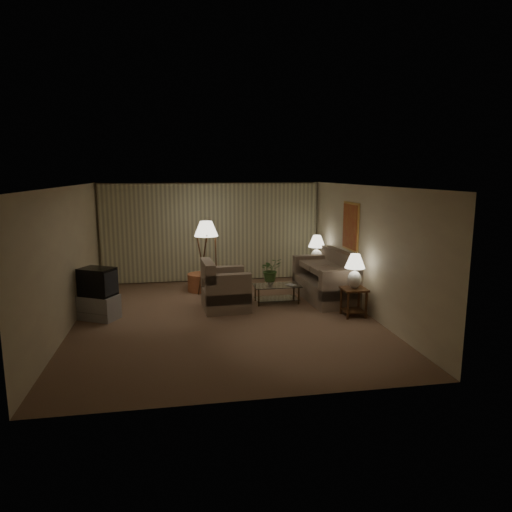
% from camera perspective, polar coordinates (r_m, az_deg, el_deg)
% --- Properties ---
extents(ground, '(7.00, 7.00, 0.00)m').
position_cam_1_polar(ground, '(9.52, -3.84, -7.75)').
color(ground, brown).
rests_on(ground, ground).
extents(room_shell, '(6.04, 7.02, 2.72)m').
position_cam_1_polar(room_shell, '(10.62, -4.70, 3.80)').
color(room_shell, beige).
rests_on(room_shell, ground).
extents(sofa, '(2.14, 1.27, 0.89)m').
position_cam_1_polar(sofa, '(10.89, 8.74, -3.07)').
color(sofa, gray).
rests_on(sofa, ground).
extents(armchair, '(1.13, 1.08, 0.86)m').
position_cam_1_polar(armchair, '(10.03, -3.84, -4.24)').
color(armchair, gray).
rests_on(armchair, ground).
extents(side_table_near, '(0.49, 0.49, 0.60)m').
position_cam_1_polar(side_table_near, '(9.73, 12.11, -5.06)').
color(side_table_near, '#3B2110').
rests_on(side_table_near, ground).
extents(side_table_far, '(0.53, 0.45, 0.60)m').
position_cam_1_polar(side_table_far, '(12.11, 7.52, -1.89)').
color(side_table_far, '#3B2110').
rests_on(side_table_far, ground).
extents(table_lamp_near, '(0.42, 0.42, 0.72)m').
position_cam_1_polar(table_lamp_near, '(9.59, 12.25, -1.49)').
color(table_lamp_near, white).
rests_on(table_lamp_near, side_table_near).
extents(table_lamp_far, '(0.44, 0.44, 0.76)m').
position_cam_1_polar(table_lamp_far, '(11.99, 7.60, 1.11)').
color(table_lamp_far, white).
rests_on(table_lamp_far, side_table_far).
extents(coffee_table, '(1.07, 0.58, 0.41)m').
position_cam_1_polar(coffee_table, '(10.52, 2.61, -4.39)').
color(coffee_table, silver).
rests_on(coffee_table, ground).
extents(tv_cabinet, '(1.16, 1.11, 0.50)m').
position_cam_1_polar(tv_cabinet, '(9.91, -19.03, -6.06)').
color(tv_cabinet, '#99999C').
rests_on(tv_cabinet, ground).
extents(crt_tv, '(1.06, 1.03, 0.57)m').
position_cam_1_polar(crt_tv, '(9.78, -19.21, -3.06)').
color(crt_tv, black).
rests_on(crt_tv, tv_cabinet).
extents(floor_lamp, '(0.58, 0.58, 1.80)m').
position_cam_1_polar(floor_lamp, '(11.28, -6.19, 0.02)').
color(floor_lamp, '#3B2110').
rests_on(floor_lamp, ground).
extents(ottoman, '(0.78, 0.78, 0.44)m').
position_cam_1_polar(ottoman, '(11.66, -6.91, -3.27)').
color(ottoman, '#B16D3C').
rests_on(ottoman, ground).
extents(vase, '(0.20, 0.20, 0.16)m').
position_cam_1_polar(vase, '(10.44, 1.82, -3.26)').
color(vase, white).
rests_on(vase, coffee_table).
extents(flowers, '(0.57, 0.52, 0.54)m').
position_cam_1_polar(flowers, '(10.36, 1.83, -1.38)').
color(flowers, '#436D30').
rests_on(flowers, vase).
extents(book, '(0.24, 0.27, 0.02)m').
position_cam_1_polar(book, '(10.45, 4.08, -3.68)').
color(book, olive).
rests_on(book, coffee_table).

